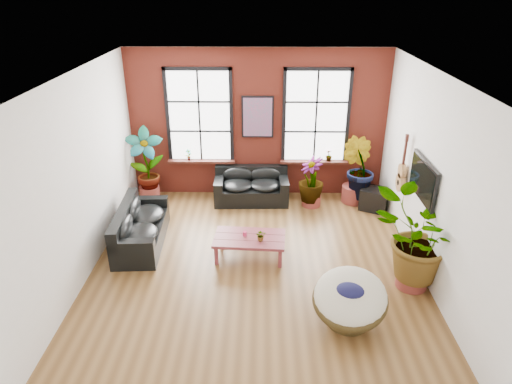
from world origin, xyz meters
TOP-DOWN VIEW (x-y plane):
  - room at (0.00, 0.15)m, footprint 6.04×6.54m
  - sofa_back at (-0.14, 2.79)m, footprint 1.75×0.88m
  - sofa_left at (-2.34, 0.80)m, footprint 0.94×2.03m
  - coffee_table at (-0.12, 0.34)m, footprint 1.39×0.85m
  - papasan_chair at (1.46, -1.48)m, footprint 1.44×1.45m
  - poster at (0.00, 3.18)m, footprint 0.74×0.06m
  - tv_wall_unit at (2.93, 0.60)m, footprint 0.13×1.86m
  - media_box at (2.70, 2.38)m, footprint 0.76×0.71m
  - pot_back_left at (-2.58, 2.79)m, footprint 0.58×0.58m
  - pot_back_right at (2.29, 2.76)m, footprint 0.66×0.66m
  - pot_right_wall at (2.71, -0.54)m, footprint 0.68×0.68m
  - pot_mid at (1.27, 2.55)m, footprint 0.55×0.55m
  - floor_plant_back_left at (-2.59, 2.76)m, footprint 0.98×0.77m
  - floor_plant_back_right at (2.33, 2.74)m, footprint 1.00×0.99m
  - floor_plant_right_wall at (2.69, -0.56)m, footprint 1.63×1.48m
  - floor_plant_mid at (1.24, 2.52)m, footprint 0.79×0.79m
  - table_plant at (0.10, 0.22)m, footprint 0.20×0.17m
  - sill_plant_left at (-1.65, 3.13)m, footprint 0.17×0.17m
  - sill_plant_right at (1.70, 3.13)m, footprint 0.19×0.19m

SIDE VIEW (x-z plane):
  - pot_mid at x=1.27m, z-range 0.00..0.32m
  - pot_back_left at x=-2.58m, z-range 0.00..0.35m
  - pot_right_wall at x=2.71m, z-range 0.00..0.39m
  - pot_back_right at x=2.29m, z-range 0.00..0.40m
  - media_box at x=2.70m, z-range 0.00..0.51m
  - sofa_left at x=-2.34m, z-range -0.04..0.75m
  - sofa_back at x=-0.14m, z-range -0.04..0.76m
  - coffee_table at x=-0.12m, z-range 0.12..0.64m
  - papasan_chair at x=1.46m, z-range 0.01..0.87m
  - table_plant at x=0.10m, z-range 0.43..0.65m
  - floor_plant_mid at x=1.24m, z-range 0.14..1.20m
  - floor_plant_back_right at x=2.33m, z-range 0.15..1.57m
  - floor_plant_right_wall at x=2.69m, z-range 0.16..1.73m
  - floor_plant_back_left at x=-2.59m, z-range 0.15..1.80m
  - sill_plant_left at x=-1.65m, z-range 0.90..1.17m
  - sill_plant_right at x=1.70m, z-range 0.90..1.17m
  - tv_wall_unit at x=2.93m, z-range 0.94..2.14m
  - room at x=0.00m, z-range -0.02..3.52m
  - poster at x=0.00m, z-range 1.46..2.44m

